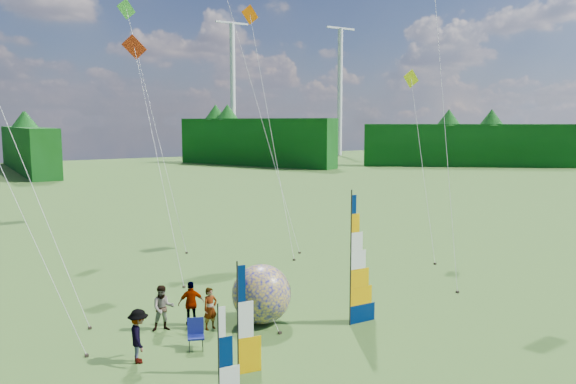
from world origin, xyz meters
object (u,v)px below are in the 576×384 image
side_banner_far (219,353)px  spectator_a (210,308)px  feather_banner_main (351,261)px  spectator_c (139,336)px  bol_inflatable (261,294)px  camp_chair (196,335)px  spectator_d (191,303)px  side_banner_left (238,321)px  spectator_b (163,308)px  kite_whale (256,86)px

side_banner_far → spectator_a: bearing=73.8°
feather_banner_main → spectator_c: size_ratio=2.85×
bol_inflatable → camp_chair: size_ratio=2.17×
spectator_c → spectator_d: size_ratio=1.03×
side_banner_left → side_banner_far: size_ratio=1.30×
spectator_b → feather_banner_main: bearing=-13.4°
spectator_b → bol_inflatable: bearing=-5.3°
side_banner_left → spectator_c: (-2.44, 2.67, -0.89)m
side_banner_left → bol_inflatable: (2.97, 3.78, -0.62)m
spectator_d → kite_whale: kite_whale is taller
side_banner_left → kite_whale: 23.43m
bol_inflatable → spectator_c: bearing=-168.4°
side_banner_far → spectator_b: (0.45, 6.17, -0.50)m
side_banner_far → spectator_c: bearing=113.6°
spectator_b → camp_chair: spectator_b is taller
spectator_a → kite_whale: (10.02, 14.55, 9.73)m
side_banner_left → kite_whale: bearing=67.6°
spectator_c → camp_chair: bearing=-79.6°
side_banner_far → spectator_a: (2.09, 5.33, -0.57)m
spectator_b → spectator_c: size_ratio=0.98×
side_banner_far → kite_whale: kite_whale is taller
spectator_b → spectator_c: (-1.70, -2.40, 0.02)m
side_banner_left → bol_inflatable: 4.85m
feather_banner_main → spectator_c: bearing=174.6°
spectator_b → spectator_a: bearing=-13.0°
kite_whale → side_banner_left: bearing=-114.1°
feather_banner_main → camp_chair: bearing=172.7°
side_banner_left → spectator_a: size_ratio=2.17×
side_banner_far → camp_chair: 3.91m
bol_inflatable → spectator_d: size_ratio=1.34×
side_banner_far → spectator_c: 4.00m
bol_inflatable → spectator_c: bol_inflatable is taller
spectator_a → kite_whale: bearing=46.8°
spectator_a → spectator_b: spectator_b is taller
kite_whale → camp_chair: bearing=-118.8°
spectator_d → spectator_c: bearing=55.6°
side_banner_far → spectator_d: size_ratio=1.56×
spectator_c → side_banner_far: bearing=-150.0°
bol_inflatable → spectator_b: bearing=160.9°
spectator_d → bol_inflatable: bearing=169.7°
spectator_c → side_banner_left: bearing=-125.9°
spectator_c → kite_whale: bearing=-28.1°
feather_banner_main → side_banner_far: (-7.07, -2.75, -1.25)m
camp_chair → side_banner_left: bearing=-60.9°
side_banner_far → spectator_b: 6.20m
spectator_b → spectator_d: bearing=12.5°
camp_chair → spectator_a: bearing=72.2°
feather_banner_main → side_banner_left: (-5.88, -1.65, -0.83)m
spectator_a → camp_chair: size_ratio=1.51×
feather_banner_main → spectator_b: (-6.62, 3.41, -1.75)m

